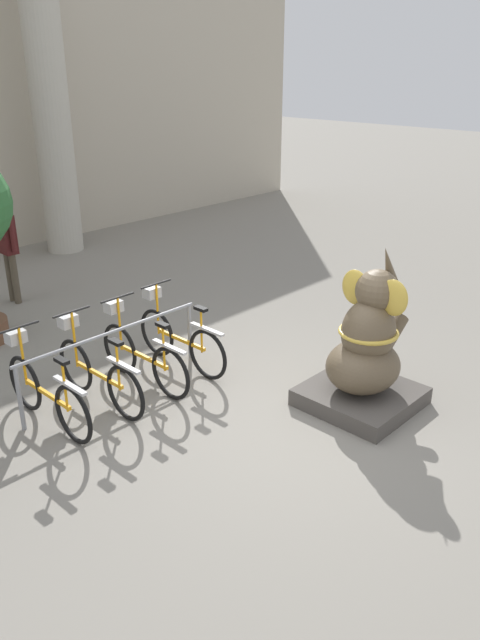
# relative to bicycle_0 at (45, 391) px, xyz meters

# --- Properties ---
(ground_plane) EXTENTS (60.00, 60.00, 0.00)m
(ground_plane) POSITION_rel_bicycle_0_xyz_m (1.79, -1.86, -0.40)
(ground_plane) COLOR gray
(column_right) EXTENTS (0.90, 0.90, 5.16)m
(column_right) POSITION_rel_bicycle_0_xyz_m (3.80, 5.74, 2.22)
(column_right) COLOR #BCB7A8
(column_right) RESTS_ON ground_plane
(bike_rack) EXTENTS (2.51, 0.05, 0.77)m
(bike_rack) POSITION_rel_bicycle_0_xyz_m (0.96, 0.09, 0.17)
(bike_rack) COLOR gray
(bike_rack) RESTS_ON ground_plane
(bicycle_0) EXTENTS (0.48, 1.62, 1.03)m
(bicycle_0) POSITION_rel_bicycle_0_xyz_m (0.00, 0.00, 0.00)
(bicycle_0) COLOR black
(bicycle_0) RESTS_ON ground_plane
(bicycle_1) EXTENTS (0.48, 1.62, 1.03)m
(bicycle_1) POSITION_rel_bicycle_0_xyz_m (0.64, -0.03, 0.00)
(bicycle_1) COLOR black
(bicycle_1) RESTS_ON ground_plane
(bicycle_2) EXTENTS (0.48, 1.62, 1.03)m
(bicycle_2) POSITION_rel_bicycle_0_xyz_m (1.28, -0.03, 0.00)
(bicycle_2) COLOR black
(bicycle_2) RESTS_ON ground_plane
(bicycle_3) EXTENTS (0.48, 1.62, 1.03)m
(bicycle_3) POSITION_rel_bicycle_0_xyz_m (1.91, 0.02, 0.00)
(bicycle_3) COLOR black
(bicycle_3) RESTS_ON ground_plane
(elephant_statue) EXTENTS (1.17, 1.17, 1.85)m
(elephant_statue) POSITION_rel_bicycle_0_xyz_m (2.73, -2.23, 0.22)
(elephant_statue) COLOR #4C4742
(elephant_statue) RESTS_ON ground_plane
(person_pedestrian) EXTENTS (0.22, 0.47, 1.69)m
(person_pedestrian) POSITION_rel_bicycle_0_xyz_m (1.58, 3.70, 0.61)
(person_pedestrian) COLOR brown
(person_pedestrian) RESTS_ON ground_plane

